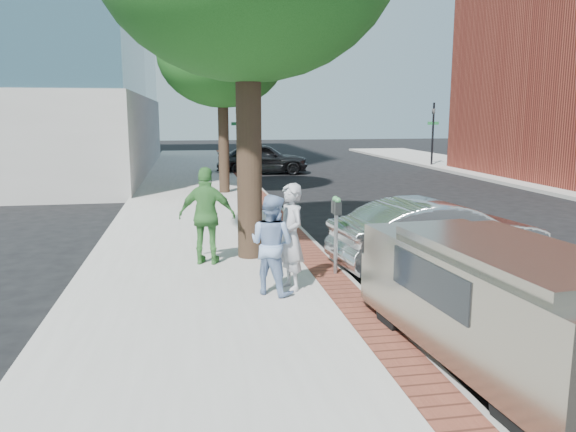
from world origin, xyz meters
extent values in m
plane|color=black|center=(0.00, 0.00, 0.00)|extent=(120.00, 120.00, 0.00)
cube|color=#9E9991|center=(-1.50, 8.00, 0.07)|extent=(5.00, 60.00, 0.15)
cube|color=brown|center=(0.70, 8.00, 0.15)|extent=(0.60, 60.00, 0.01)
cube|color=gray|center=(1.05, 8.00, 0.07)|extent=(0.10, 60.00, 0.15)
cylinder|color=black|center=(0.90, 22.00, 1.90)|extent=(0.12, 0.12, 3.80)
imported|color=black|center=(0.90, 22.00, 3.00)|extent=(0.18, 0.15, 0.90)
cube|color=#1E7238|center=(0.90, 22.00, 2.60)|extent=(0.70, 0.03, 0.18)
cylinder|color=black|center=(12.50, 22.00, 1.90)|extent=(0.12, 0.12, 3.80)
imported|color=black|center=(12.50, 22.00, 3.00)|extent=(0.18, 0.15, 0.90)
cube|color=#1E7238|center=(12.50, 22.00, 2.60)|extent=(0.70, 0.03, 0.18)
cylinder|color=black|center=(-0.60, 1.90, 2.35)|extent=(0.52, 0.52, 4.40)
cylinder|color=black|center=(-0.50, 12.00, 2.08)|extent=(0.40, 0.40, 3.85)
ellipsoid|color=#144213|center=(-0.50, 12.00, 5.32)|extent=(4.80, 4.80, 3.94)
cylinder|color=gray|center=(0.84, 0.28, 0.72)|extent=(0.07, 0.07, 1.15)
cube|color=#2D3030|center=(0.84, 0.19, 1.42)|extent=(0.12, 0.14, 0.24)
cube|color=#2D3030|center=(0.84, 0.37, 1.42)|extent=(0.12, 0.14, 0.24)
sphere|color=#3F8C4C|center=(0.84, 0.19, 1.57)|extent=(0.11, 0.11, 0.11)
sphere|color=#3F8C4C|center=(0.84, 0.37, 1.57)|extent=(0.11, 0.11, 0.11)
imported|color=#ABABB0|center=(-0.17, -0.48, 1.07)|extent=(0.61, 0.77, 1.84)
imported|color=#839FCB|center=(-0.51, -0.63, 0.99)|extent=(1.03, 1.02, 1.68)
imported|color=#41843C|center=(-1.50, 1.47, 1.13)|extent=(1.23, 0.75, 1.95)
imported|color=#B0B3B7|center=(3.10, 0.71, 0.72)|extent=(4.53, 2.06, 1.44)
imported|color=black|center=(2.01, 19.94, 0.82)|extent=(4.95, 2.32, 1.64)
cube|color=gray|center=(1.80, -3.69, 0.88)|extent=(2.06, 4.40, 1.20)
cube|color=gray|center=(1.63, -1.83, 0.64)|extent=(1.71, 0.94, 0.71)
cube|color=gray|center=(1.82, -3.96, 1.56)|extent=(1.77, 3.15, 0.14)
cylinder|color=black|center=(0.95, -2.38, 0.28)|extent=(0.25, 0.58, 0.57)
cylinder|color=black|center=(2.40, -2.25, 0.28)|extent=(0.25, 0.58, 0.57)
cylinder|color=black|center=(1.20, -5.13, 0.28)|extent=(0.25, 0.58, 0.57)
cube|color=black|center=(2.63, -3.44, 1.16)|extent=(0.18, 1.77, 0.49)
cube|color=black|center=(0.93, -3.59, 1.16)|extent=(0.18, 1.77, 0.49)
cube|color=black|center=(1.60, -1.43, 0.93)|extent=(1.42, 0.14, 0.36)
camera|label=1|loc=(-1.82, -9.64, 3.12)|focal=35.00mm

